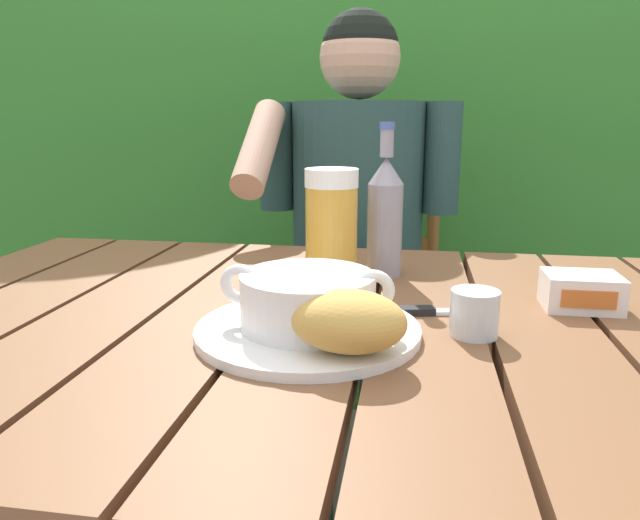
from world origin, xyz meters
name	(u,v)px	position (x,y,z in m)	size (l,w,h in m)	color
dining_table	(317,381)	(0.00, 0.00, 0.65)	(1.31, 0.85, 0.74)	brown
hedge_backdrop	(320,134)	(-0.23, 1.46, 0.94)	(3.51, 0.97, 2.13)	#317529
chair_near_diner	(361,305)	(-0.02, 0.86, 0.48)	(0.43, 0.41, 0.96)	brown
person_eating	(354,231)	(-0.02, 0.66, 0.73)	(0.48, 0.47, 1.25)	#274641
serving_plate	(306,330)	(0.00, -0.07, 0.75)	(0.28, 0.28, 0.01)	white
soup_bowl	(306,299)	(0.00, -0.07, 0.79)	(0.21, 0.16, 0.07)	white
bread_roll	(348,321)	(0.06, -0.14, 0.79)	(0.14, 0.11, 0.07)	gold
beer_glass	(331,226)	(-0.01, 0.17, 0.83)	(0.08, 0.08, 0.18)	gold
beer_bottle	(385,214)	(0.08, 0.23, 0.85)	(0.06, 0.06, 0.25)	gray
water_glass_small	(474,313)	(0.20, -0.04, 0.77)	(0.06, 0.06, 0.06)	silver
butter_tub	(581,291)	(0.36, 0.09, 0.77)	(0.10, 0.08, 0.05)	white
table_knife	(433,311)	(0.15, 0.03, 0.75)	(0.15, 0.05, 0.01)	silver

